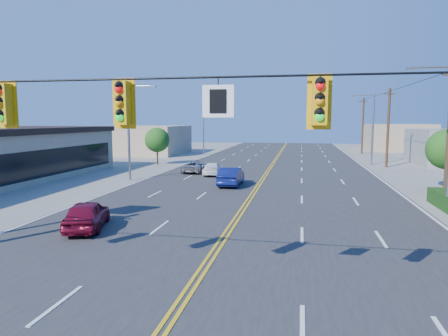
% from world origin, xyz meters
% --- Properties ---
extents(ground, '(160.00, 160.00, 0.00)m').
position_xyz_m(ground, '(0.00, 0.00, 0.00)').
color(ground, gray).
rests_on(ground, ground).
extents(road, '(20.00, 120.00, 0.06)m').
position_xyz_m(road, '(0.00, 20.00, 0.03)').
color(road, '#2D2D30').
rests_on(road, ground).
extents(signal_span, '(24.32, 0.34, 9.00)m').
position_xyz_m(signal_span, '(-0.12, 0.00, 4.89)').
color(signal_span, '#47301E').
rests_on(signal_span, ground).
extents(streetlight_se, '(2.55, 0.25, 8.00)m').
position_xyz_m(streetlight_se, '(10.79, 14.00, 4.51)').
color(streetlight_se, gray).
rests_on(streetlight_se, ground).
extents(streetlight_ne, '(2.55, 0.25, 8.00)m').
position_xyz_m(streetlight_ne, '(10.79, 38.00, 4.51)').
color(streetlight_ne, gray).
rests_on(streetlight_ne, ground).
extents(streetlight_sw, '(2.55, 0.25, 8.00)m').
position_xyz_m(streetlight_sw, '(-10.79, 22.00, 4.51)').
color(streetlight_sw, gray).
rests_on(streetlight_sw, ground).
extents(streetlight_nw, '(2.55, 0.25, 8.00)m').
position_xyz_m(streetlight_nw, '(-10.79, 48.00, 4.51)').
color(streetlight_nw, gray).
rests_on(streetlight_nw, ground).
extents(utility_pole_mid, '(0.28, 0.28, 8.40)m').
position_xyz_m(utility_pole_mid, '(12.20, 36.00, 4.20)').
color(utility_pole_mid, '#47301E').
rests_on(utility_pole_mid, ground).
extents(utility_pole_far, '(0.28, 0.28, 8.40)m').
position_xyz_m(utility_pole_far, '(12.20, 54.00, 4.20)').
color(utility_pole_far, '#47301E').
rests_on(utility_pole_far, ground).
extents(tree_kfc_rear, '(2.94, 2.94, 4.41)m').
position_xyz_m(tree_kfc_rear, '(13.50, 22.00, 2.93)').
color(tree_kfc_rear, '#47301E').
rests_on(tree_kfc_rear, ground).
extents(tree_west, '(2.80, 2.80, 4.20)m').
position_xyz_m(tree_west, '(-13.00, 34.00, 2.79)').
color(tree_west, '#47301E').
rests_on(tree_west, ground).
extents(bld_west_far, '(11.00, 12.00, 4.20)m').
position_xyz_m(bld_west_far, '(-20.00, 48.00, 2.10)').
color(bld_west_far, tan).
rests_on(bld_west_far, ground).
extents(bld_east_far, '(10.00, 10.00, 4.40)m').
position_xyz_m(bld_east_far, '(19.00, 62.00, 2.20)').
color(bld_east_far, tan).
rests_on(bld_east_far, ground).
extents(car_magenta, '(2.64, 4.17, 1.32)m').
position_xyz_m(car_magenta, '(-6.45, 7.16, 0.66)').
color(car_magenta, maroon).
rests_on(car_magenta, ground).
extents(car_blue, '(1.49, 4.25, 1.40)m').
position_xyz_m(car_blue, '(-2.08, 20.59, 0.70)').
color(car_blue, navy).
rests_on(car_blue, ground).
extents(car_white, '(1.96, 4.03, 1.13)m').
position_xyz_m(car_white, '(-4.75, 26.10, 0.56)').
color(car_white, white).
rests_on(car_white, ground).
extents(car_silver, '(2.04, 4.09, 1.11)m').
position_xyz_m(car_silver, '(-6.72, 27.48, 0.56)').
color(car_silver, '#939297').
rests_on(car_silver, ground).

